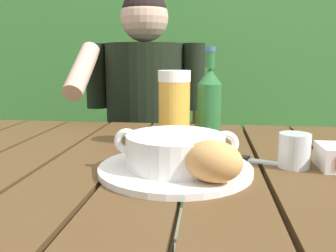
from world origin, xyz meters
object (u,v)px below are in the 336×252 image
object	(u,v)px
chair_near_diner	(152,166)
beer_bottle	(209,104)
bread_roll	(213,161)
beer_glass	(174,108)
soup_bowl	(175,149)
serving_plate	(175,169)
table_knife	(247,159)
water_glass_small	(294,150)
person_eating	(143,121)

from	to	relation	value
chair_near_diner	beer_bottle	world-z (taller)	beer_bottle
bread_roll	beer_glass	world-z (taller)	beer_glass
chair_near_diner	soup_bowl	distance (m)	1.03
serving_plate	table_knife	distance (m)	0.17
serving_plate	beer_bottle	distance (m)	0.27
beer_glass	beer_bottle	xyz separation A→B (m)	(0.08, 0.04, 0.01)
chair_near_diner	beer_glass	size ratio (longest dim) A/B	5.34
serving_plate	water_glass_small	size ratio (longest dim) A/B	4.28
water_glass_small	table_knife	xyz separation A→B (m)	(-0.09, 0.03, -0.03)
water_glass_small	table_knife	size ratio (longest dim) A/B	0.46
person_eating	bread_roll	distance (m)	0.88
bread_roll	beer_bottle	xyz separation A→B (m)	(-0.01, 0.33, 0.05)
soup_bowl	serving_plate	bearing A→B (deg)	135.00
serving_plate	table_knife	world-z (taller)	serving_plate
beer_bottle	beer_glass	bearing A→B (deg)	-153.95
serving_plate	soup_bowl	world-z (taller)	soup_bowl
person_eating	beer_bottle	size ratio (longest dim) A/B	5.16
beer_glass	person_eating	bearing A→B (deg)	108.35
table_knife	beer_bottle	bearing A→B (deg)	117.21
serving_plate	beer_glass	distance (m)	0.23
bread_roll	beer_glass	xyz separation A→B (m)	(-0.09, 0.29, 0.05)
chair_near_diner	water_glass_small	xyz separation A→B (m)	(0.43, -0.89, 0.32)
soup_bowl	beer_glass	world-z (taller)	beer_glass
table_knife	chair_near_diner	bearing A→B (deg)	111.79
serving_plate	beer_glass	bearing A→B (deg)	96.31
person_eating	bread_roll	size ratio (longest dim) A/B	10.36
beer_bottle	table_knife	bearing A→B (deg)	-62.79
beer_glass	beer_bottle	distance (m)	0.09
soup_bowl	table_knife	xyz separation A→B (m)	(0.15, 0.09, -0.04)
bread_roll	beer_bottle	world-z (taller)	beer_bottle
water_glass_small	person_eating	bearing A→B (deg)	122.12
table_knife	beer_glass	bearing A→B (deg)	144.30
person_eating	beer_glass	xyz separation A→B (m)	(0.18, -0.54, 0.13)
soup_bowl	beer_bottle	distance (m)	0.26
bread_roll	serving_plate	bearing A→B (deg)	130.60
chair_near_diner	beer_glass	distance (m)	0.85
person_eating	beer_bottle	bearing A→B (deg)	-62.13
chair_near_diner	serving_plate	xyz separation A→B (m)	(0.20, -0.95, 0.29)
serving_plate	beer_glass	world-z (taller)	beer_glass
chair_near_diner	table_knife	distance (m)	0.97
beer_bottle	water_glass_small	bearing A→B (deg)	-48.53
soup_bowl	water_glass_small	xyz separation A→B (m)	(0.23, 0.06, -0.01)
chair_near_diner	bread_roll	size ratio (longest dim) A/B	8.21
beer_glass	water_glass_small	bearing A→B (deg)	-30.70
beer_glass	beer_bottle	world-z (taller)	beer_bottle
beer_glass	beer_bottle	bearing A→B (deg)	26.05
beer_glass	table_knife	world-z (taller)	beer_glass
beer_glass	soup_bowl	bearing A→B (deg)	-83.69
person_eating	beer_glass	world-z (taller)	person_eating
serving_plate	soup_bowl	distance (m)	0.04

